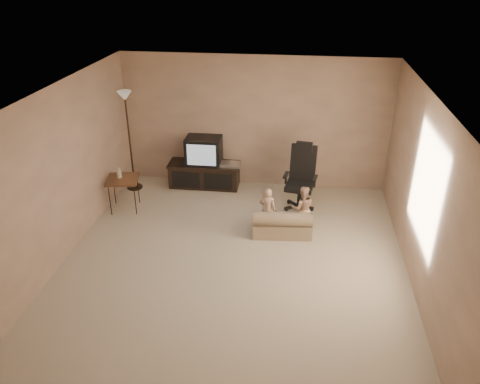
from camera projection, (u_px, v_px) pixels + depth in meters
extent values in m
plane|color=#C0B198|center=(234.00, 263.00, 6.90)|extent=(5.50, 5.50, 0.00)
plane|color=white|center=(232.00, 96.00, 5.77)|extent=(5.50, 5.50, 0.00)
plane|color=tan|center=(255.00, 123.00, 8.76)|extent=(5.00, 0.00, 5.00)
plane|color=tan|center=(184.00, 331.00, 3.90)|extent=(5.00, 0.00, 5.00)
plane|color=tan|center=(59.00, 176.00, 6.63)|extent=(0.00, 5.50, 5.50)
plane|color=tan|center=(424.00, 198.00, 6.03)|extent=(0.00, 5.50, 5.50)
cube|color=black|center=(205.00, 176.00, 9.11)|extent=(1.33, 0.49, 0.43)
cube|color=black|center=(204.00, 164.00, 9.00)|extent=(1.37, 0.53, 0.04)
cube|color=black|center=(186.00, 180.00, 8.93)|extent=(0.55, 0.03, 0.32)
cube|color=black|center=(218.00, 182.00, 8.86)|extent=(0.55, 0.03, 0.32)
cube|color=black|center=(204.00, 150.00, 8.89)|extent=(0.67, 0.48, 0.52)
cube|color=white|center=(201.00, 155.00, 8.68)|extent=(0.54, 0.02, 0.41)
cube|color=#B4B4B6|center=(230.00, 164.00, 8.88)|extent=(0.38, 0.27, 0.06)
cylinder|color=black|center=(299.00, 197.00, 8.26)|extent=(0.07, 0.07, 0.38)
cube|color=black|center=(300.00, 186.00, 8.17)|extent=(0.54, 0.54, 0.08)
cube|color=black|center=(303.00, 163.00, 8.20)|extent=(0.47, 0.24, 0.66)
cube|color=black|center=(304.00, 146.00, 8.06)|extent=(0.29, 0.14, 0.15)
cube|color=black|center=(286.00, 175.00, 8.15)|extent=(0.11, 0.27, 0.04)
cube|color=black|center=(315.00, 179.00, 8.02)|extent=(0.11, 0.27, 0.04)
cube|color=brown|center=(123.00, 179.00, 8.11)|extent=(0.63, 0.63, 0.03)
cylinder|color=#2E2014|center=(110.00, 200.00, 8.04)|extent=(0.02, 0.02, 0.59)
cylinder|color=#2E2014|center=(135.00, 199.00, 8.06)|extent=(0.02, 0.02, 0.59)
cylinder|color=#2E2014|center=(114.00, 189.00, 8.42)|extent=(0.02, 0.02, 0.59)
cylinder|color=#2E2014|center=(138.00, 188.00, 8.44)|extent=(0.02, 0.02, 0.59)
cylinder|color=beige|center=(119.00, 174.00, 8.10)|extent=(0.08, 0.08, 0.15)
cone|color=#D5B88B|center=(119.00, 168.00, 8.06)|extent=(0.06, 0.06, 0.05)
cylinder|color=#2E2014|center=(135.00, 187.00, 9.12)|extent=(0.30, 0.30, 0.03)
cylinder|color=#2E2014|center=(130.00, 144.00, 8.71)|extent=(0.03, 0.03, 1.80)
cone|color=beige|center=(125.00, 96.00, 8.30)|extent=(0.25, 0.25, 0.17)
cube|color=gray|center=(282.00, 226.00, 7.59)|extent=(0.98, 0.59, 0.25)
cylinder|color=gray|center=(283.00, 219.00, 7.35)|extent=(0.94, 0.31, 0.23)
imported|color=tan|center=(267.00, 210.00, 7.55)|extent=(0.31, 0.25, 0.77)
imported|color=tan|center=(302.00, 208.00, 7.58)|extent=(0.40, 0.25, 0.77)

